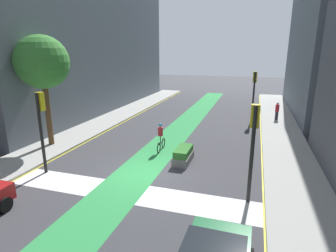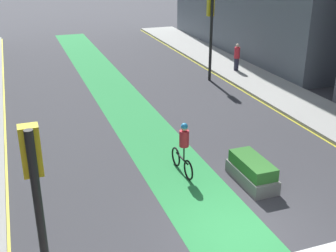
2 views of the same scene
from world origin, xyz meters
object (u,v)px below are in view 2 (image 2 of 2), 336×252
(traffic_signal_near_left, at_px, (37,193))
(cyclist_in_lane, at_px, (183,147))
(traffic_signal_far_right, at_px, (211,24))
(pedestrian_sidewalk_right_a, at_px, (237,57))
(median_planter, at_px, (252,172))

(traffic_signal_near_left, bearing_deg, cyclist_in_lane, 45.32)
(traffic_signal_far_right, height_order, pedestrian_sidewalk_right_a, traffic_signal_far_right)
(traffic_signal_far_right, xyz_separation_m, pedestrian_sidewalk_right_a, (2.18, 0.78, -2.19))
(traffic_signal_near_left, relative_size, pedestrian_sidewalk_right_a, 2.65)
(traffic_signal_near_left, height_order, traffic_signal_far_right, traffic_signal_far_right)
(traffic_signal_far_right, bearing_deg, cyclist_in_lane, -119.14)
(traffic_signal_near_left, distance_m, pedestrian_sidewalk_right_a, 19.99)
(traffic_signal_near_left, distance_m, median_planter, 7.98)
(pedestrian_sidewalk_right_a, bearing_deg, median_planter, -115.88)
(cyclist_in_lane, bearing_deg, traffic_signal_near_left, -134.68)
(traffic_signal_far_right, bearing_deg, median_planter, -107.97)
(traffic_signal_far_right, distance_m, median_planter, 12.08)
(traffic_signal_near_left, bearing_deg, pedestrian_sidewalk_right_a, 51.15)
(pedestrian_sidewalk_right_a, height_order, median_planter, pedestrian_sidewalk_right_a)
(traffic_signal_far_right, relative_size, cyclist_in_lane, 2.44)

